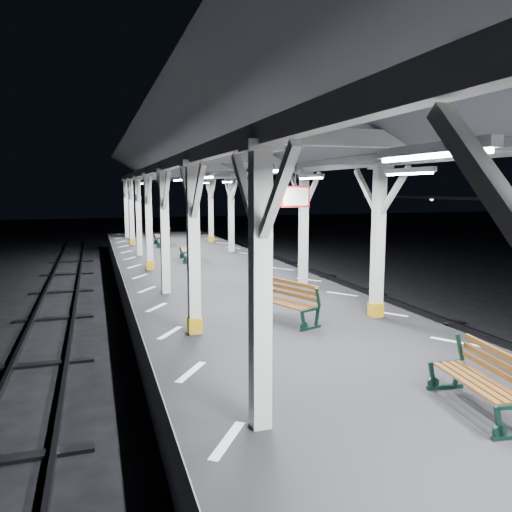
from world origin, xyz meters
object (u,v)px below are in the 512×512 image
bench_mid (288,301)px  bench_far (191,249)px  bench_near (483,378)px  bench_extra (164,235)px

bench_mid → bench_far: bench_far is taller
bench_near → bench_mid: (-0.74, 4.77, 0.02)m
bench_near → bench_far: (-1.05, 14.27, 0.04)m
bench_near → bench_extra: 19.67m
bench_near → bench_far: size_ratio=0.93×
bench_mid → bench_far: 9.51m
bench_mid → bench_extra: bearing=70.7°
bench_mid → bench_far: (-0.31, 9.50, 0.02)m
bench_near → bench_mid: bench_mid is taller
bench_mid → bench_extra: (-0.63, 14.86, 0.08)m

